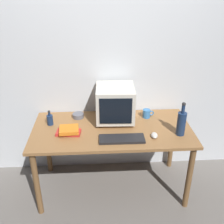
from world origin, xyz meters
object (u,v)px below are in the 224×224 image
object	(u,v)px
bottle_tall	(181,123)
mug	(147,114)
computer_mouse	(154,135)
crt_monitor	(115,103)
bottle_short	(50,119)
keyboard	(122,139)
book_stack	(69,131)
cd_spindle	(78,116)

from	to	relation	value
bottle_tall	mug	bearing A→B (deg)	125.69
computer_mouse	bottle_tall	distance (m)	0.28
crt_monitor	bottle_short	size ratio (longest dim) A/B	2.51
keyboard	bottle_tall	bearing A→B (deg)	7.20
book_stack	bottle_short	bearing A→B (deg)	137.14
keyboard	bottle_short	xyz separation A→B (m)	(-0.70, 0.33, 0.05)
computer_mouse	bottle_short	size ratio (longest dim) A/B	0.62
crt_monitor	bottle_tall	world-z (taller)	crt_monitor
bottle_tall	keyboard	bearing A→B (deg)	-173.24
computer_mouse	bottle_tall	size ratio (longest dim) A/B	0.30
bottle_tall	bottle_short	xyz separation A→B (m)	(-1.27, 0.26, -0.07)
bottle_tall	bottle_short	world-z (taller)	bottle_tall
keyboard	computer_mouse	size ratio (longest dim) A/B	4.20
keyboard	bottle_short	bearing A→B (deg)	155.17
computer_mouse	bottle_short	distance (m)	1.05
cd_spindle	crt_monitor	bearing A→B (deg)	-11.73
crt_monitor	cd_spindle	world-z (taller)	crt_monitor
bottle_tall	bottle_short	bearing A→B (deg)	168.21
bottle_tall	cd_spindle	bearing A→B (deg)	157.99
bottle_tall	cd_spindle	world-z (taller)	bottle_tall
computer_mouse	mug	size ratio (longest dim) A/B	0.83
cd_spindle	mug	bearing A→B (deg)	-3.11
keyboard	bottle_tall	distance (m)	0.58
bottle_tall	book_stack	distance (m)	1.07
bottle_tall	mug	xyz separation A→B (m)	(-0.26, 0.36, -0.08)
crt_monitor	computer_mouse	size ratio (longest dim) A/B	4.01
crt_monitor	keyboard	distance (m)	0.43
keyboard	bottle_short	size ratio (longest dim) A/B	2.62
keyboard	bottle_tall	world-z (taller)	bottle_tall
bottle_tall	mug	size ratio (longest dim) A/B	2.81
book_stack	crt_monitor	bearing A→B (deg)	27.88
book_stack	mug	bearing A→B (deg)	19.56
book_stack	cd_spindle	xyz separation A→B (m)	(0.07, 0.32, -0.01)
crt_monitor	bottle_tall	bearing A→B (deg)	-28.01
crt_monitor	computer_mouse	bearing A→B (deg)	-45.54
crt_monitor	keyboard	bearing A→B (deg)	-84.66
keyboard	cd_spindle	bearing A→B (deg)	132.80
bottle_tall	cd_spindle	size ratio (longest dim) A/B	2.81
bottle_short	computer_mouse	bearing A→B (deg)	-16.39
crt_monitor	computer_mouse	xyz separation A→B (m)	(0.35, -0.35, -0.17)
keyboard	computer_mouse	xyz separation A→B (m)	(0.31, 0.03, 0.01)
mug	crt_monitor	bearing A→B (deg)	-173.12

